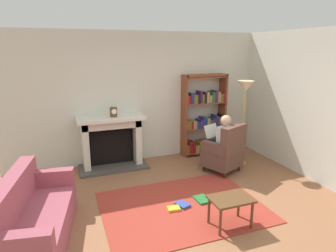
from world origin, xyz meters
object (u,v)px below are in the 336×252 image
mantel_clock (114,112)px  side_table (231,202)px  seated_reader (221,140)px  floor_lamp (245,94)px  armchair_reading (225,151)px  sofa_floral (32,220)px  bookshelf (204,118)px  fireplace (111,140)px

mantel_clock → side_table: bearing=-67.5°
seated_reader → floor_lamp: size_ratio=0.66×
armchair_reading → floor_lamp: floor_lamp is taller
sofa_floral → floor_lamp: floor_lamp is taller
floor_lamp → sofa_floral: bearing=-161.3°
bookshelf → sofa_floral: size_ratio=1.01×
fireplace → sofa_floral: bearing=-122.0°
fireplace → bookshelf: size_ratio=0.74×
side_table → bookshelf: bearing=70.1°
sofa_floral → side_table: sofa_floral is taller
fireplace → armchair_reading: fireplace is taller
mantel_clock → seated_reader: size_ratio=0.16×
armchair_reading → seated_reader: 0.23m
mantel_clock → seated_reader: mantel_clock is taller
sofa_floral → side_table: (2.46, -0.54, 0.04)m
armchair_reading → floor_lamp: bearing=179.6°
bookshelf → floor_lamp: (0.44, -0.86, 0.63)m
floor_lamp → armchair_reading: bearing=-155.9°
mantel_clock → sofa_floral: (-1.39, -2.04, -0.83)m
mantel_clock → armchair_reading: size_ratio=0.19×
sofa_floral → armchair_reading: bearing=-62.4°
side_table → fireplace: bearing=112.8°
mantel_clock → sofa_floral: bearing=-124.3°
fireplace → seated_reader: (1.96, -0.96, 0.06)m
armchair_reading → mantel_clock: bearing=-50.8°
fireplace → mantel_clock: 0.60m
mantel_clock → sofa_floral: mantel_clock is taller
fireplace → bookshelf: bookshelf is taller
armchair_reading → fireplace: bearing=-52.5°
side_table → floor_lamp: 2.59m
sofa_floral → mantel_clock: bearing=-24.5°
armchair_reading → side_table: bearing=36.8°
armchair_reading → floor_lamp: size_ratio=0.56×
mantel_clock → seated_reader: (1.90, -0.86, -0.53)m
seated_reader → side_table: (-0.83, -1.72, -0.26)m
fireplace → side_table: fireplace is taller
fireplace → floor_lamp: size_ratio=0.77×
bookshelf → mantel_clock: bearing=-176.2°
armchair_reading → sofa_floral: size_ratio=0.54×
floor_lamp → mantel_clock: bearing=163.8°
mantel_clock → fireplace: bearing=118.6°
mantel_clock → armchair_reading: (1.95, -0.96, -0.73)m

